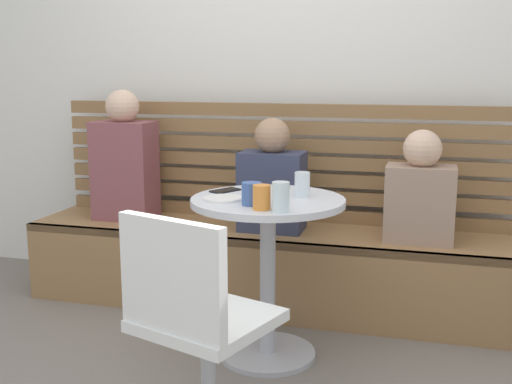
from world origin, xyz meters
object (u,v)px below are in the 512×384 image
cup_glass_tall (281,197)px  cup_tumbler_orange (262,197)px  plate_small (223,199)px  booth_bench (269,267)px  cafe_table (268,247)px  phone_on_table (225,190)px  white_chair (195,328)px  cup_mug_blue (252,194)px  cup_water_clear (302,184)px  person_child_middle (272,182)px  person_adult (125,162)px  person_child_left (420,193)px

cup_glass_tall → cup_tumbler_orange: bearing=166.1°
cup_glass_tall → plate_small: cup_glass_tall is taller
booth_bench → plate_small: bearing=-92.3°
cafe_table → phone_on_table: phone_on_table is taller
booth_bench → phone_on_table: size_ratio=19.29×
white_chair → cup_mug_blue: 0.73m
cup_water_clear → plate_small: (-0.32, -0.17, -0.05)m
person_child_middle → cup_water_clear: 0.60m
person_adult → phone_on_table: bearing=-34.2°
person_child_middle → phone_on_table: bearing=-101.1°
person_child_middle → cup_tumbler_orange: person_child_middle is taller
person_adult → white_chair: bearing=-55.7°
person_child_middle → cup_mug_blue: 0.77m
white_chair → phone_on_table: 0.97m
white_chair → cup_water_clear: size_ratio=7.73×
cup_mug_blue → booth_bench: bearing=98.9°
person_child_left → plate_small: person_child_left is taller
cup_mug_blue → cup_tumbler_orange: bearing=-49.1°
cafe_table → cup_glass_tall: bearing=-64.9°
person_child_left → person_child_middle: person_child_middle is taller
cafe_table → cup_tumbler_orange: cup_tumbler_orange is taller
plate_small → booth_bench: bearing=87.7°
plate_small → phone_on_table: bearing=105.2°
cafe_table → person_child_left: size_ratio=1.31×
person_child_middle → plate_small: (-0.05, -0.69, 0.04)m
cup_water_clear → white_chair: bearing=-100.9°
phone_on_table → person_child_middle: bearing=-71.4°
cafe_table → plate_small: 0.30m
person_adult → person_child_middle: bearing=-2.4°
white_chair → cup_mug_blue: size_ratio=8.95×
cup_water_clear → person_adult: bearing=154.1°
person_adult → phone_on_table: 0.95m
plate_small → white_chair: bearing=-78.6°
person_child_left → cup_mug_blue: person_child_left is taller
cup_mug_blue → person_child_middle: bearing=97.8°
person_child_middle → person_child_left: bearing=-1.2°
cafe_table → phone_on_table: (-0.23, 0.10, 0.23)m
person_child_left → person_child_middle: size_ratio=0.93×
booth_bench → cafe_table: size_ratio=3.65×
person_adult → person_child_middle: (0.89, -0.04, -0.07)m
booth_bench → cup_tumbler_orange: 1.03m
cup_mug_blue → plate_small: size_ratio=0.56×
booth_bench → cup_glass_tall: bearing=-72.8°
cup_water_clear → cafe_table: bearing=-151.9°
white_chair → cup_tumbler_orange: 0.67m
booth_bench → cup_glass_tall: 1.07m
cafe_table → person_adult: (-1.02, 0.64, 0.26)m
cup_mug_blue → cup_glass_tall: 0.17m
booth_bench → cafe_table: bearing=-76.3°
person_adult → phone_on_table: size_ratio=5.32×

